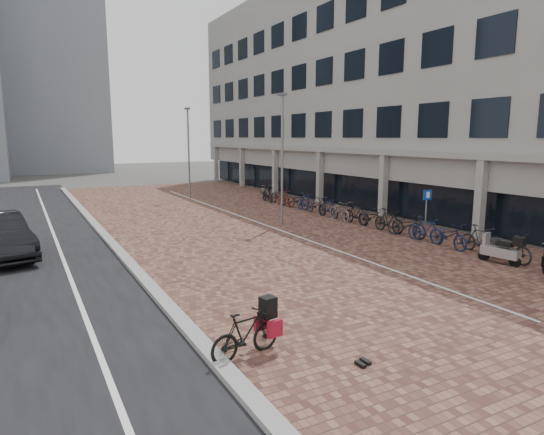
# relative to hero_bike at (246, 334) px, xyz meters

# --- Properties ---
(ground) EXTENTS (140.00, 140.00, 0.00)m
(ground) POSITION_rel_hero_bike_xyz_m (4.50, 1.35, -0.49)
(ground) COLOR #474442
(ground) RESTS_ON ground
(plaza_brick) EXTENTS (14.50, 42.00, 0.04)m
(plaza_brick) POSITION_rel_hero_bike_xyz_m (6.50, 13.35, -0.48)
(plaza_brick) COLOR brown
(plaza_brick) RESTS_ON ground
(street_asphalt) EXTENTS (8.00, 50.00, 0.03)m
(street_asphalt) POSITION_rel_hero_bike_xyz_m (-4.50, 13.35, -0.49)
(street_asphalt) COLOR black
(street_asphalt) RESTS_ON ground
(curb) EXTENTS (0.35, 42.00, 0.14)m
(curb) POSITION_rel_hero_bike_xyz_m (-0.60, 13.35, -0.42)
(curb) COLOR gray
(curb) RESTS_ON ground
(lane_line) EXTENTS (0.12, 44.00, 0.00)m
(lane_line) POSITION_rel_hero_bike_xyz_m (-2.50, 13.35, -0.47)
(lane_line) COLOR white
(lane_line) RESTS_ON street_asphalt
(parking_line) EXTENTS (0.10, 30.00, 0.00)m
(parking_line) POSITION_rel_hero_bike_xyz_m (6.70, 13.35, -0.46)
(parking_line) COLOR white
(parking_line) RESTS_ON plaza_brick
(office_building) EXTENTS (8.40, 40.00, 15.00)m
(office_building) POSITION_rel_hero_bike_xyz_m (17.47, 17.35, 7.95)
(office_building) COLOR gray
(office_building) RESTS_ON ground
(hero_bike) EXTENTS (1.63, 0.72, 1.11)m
(hero_bike) POSITION_rel_hero_bike_xyz_m (0.00, 0.00, 0.00)
(hero_bike) COLOR black
(hero_bike) RESTS_ON ground
(shoes) EXTENTS (0.34, 0.28, 0.08)m
(shoes) POSITION_rel_hero_bike_xyz_m (1.80, -1.36, -0.45)
(shoes) COLOR black
(shoes) RESTS_ON ground
(scooter_front) EXTENTS (0.69, 1.54, 1.02)m
(scooter_front) POSITION_rel_hero_bike_xyz_m (10.44, 2.19, 0.02)
(scooter_front) COLOR #B8B9BE
(scooter_front) RESTS_ON ground
(parking_sign) EXTENTS (0.43, 0.10, 2.05)m
(parking_sign) POSITION_rel_hero_bike_xyz_m (11.47, 6.52, 0.84)
(parking_sign) COLOR slate
(parking_sign) RESTS_ON ground
(lamp_near) EXTENTS (0.12, 0.12, 6.20)m
(lamp_near) POSITION_rel_hero_bike_xyz_m (7.51, 11.97, 2.60)
(lamp_near) COLOR slate
(lamp_near) RESTS_ON ground
(lamp_far) EXTENTS (0.12, 0.12, 6.13)m
(lamp_far) POSITION_rel_hero_bike_xyz_m (6.71, 23.61, 2.57)
(lamp_far) COLOR gray
(lamp_far) RESTS_ON ground
(bike_row) EXTENTS (1.43, 20.44, 1.05)m
(bike_row) POSITION_rel_hero_bike_xyz_m (10.83, 11.55, 0.03)
(bike_row) COLOR black
(bike_row) RESTS_ON ground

